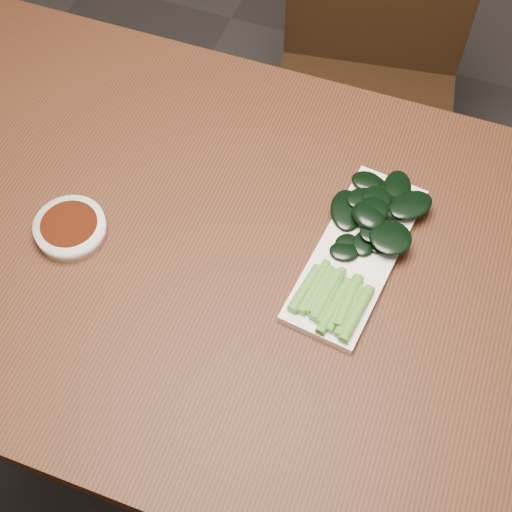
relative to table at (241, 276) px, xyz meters
The scene contains 6 objects.
ground 0.68m from the table, ahead, with size 6.00×6.00×0.00m, color #2E2C2C.
table is the anchor object (origin of this frame).
chair_far 0.71m from the table, 86.36° to the left, with size 0.48×0.48×0.89m.
sauce_bowl 0.28m from the table, 167.48° to the right, with size 0.11×0.11×0.03m.
serving_plate 0.19m from the table, 18.33° to the left, with size 0.15×0.32×0.01m.
gai_lan 0.21m from the table, 20.84° to the left, with size 0.17×0.33×0.03m.
Camera 1 is at (0.22, -0.54, 1.68)m, focal length 50.00 mm.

